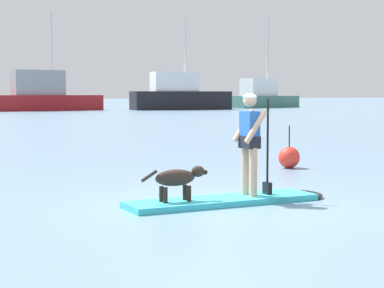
{
  "coord_description": "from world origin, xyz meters",
  "views": [
    {
      "loc": [
        -5.46,
        -8.86,
        1.78
      ],
      "look_at": [
        0.0,
        1.0,
        0.9
      ],
      "focal_mm": 61.07,
      "sensor_mm": 36.0,
      "label": 1
    }
  ],
  "objects": [
    {
      "name": "moored_boat_far_port",
      "position": [
        27.78,
        54.04,
        1.55
      ],
      "size": [
        11.14,
        5.06,
        9.98
      ],
      "color": "black",
      "rests_on": "ground_plane"
    },
    {
      "name": "moored_boat_port",
      "position": [
        41.56,
        57.97,
        1.36
      ],
      "size": [
        10.48,
        5.14,
        11.31
      ],
      "color": "#3F7266",
      "rests_on": "ground_plane"
    },
    {
      "name": "paddleboard",
      "position": [
        0.23,
        -0.01,
        0.05
      ],
      "size": [
        3.52,
        0.96,
        0.1
      ],
      "color": "#33B2BF",
      "rests_on": "ground_plane"
    },
    {
      "name": "dog",
      "position": [
        -0.78,
        0.04,
        0.46
      ],
      "size": [
        1.13,
        0.25,
        0.54
      ],
      "color": "#2D231E",
      "rests_on": "paddleboard"
    },
    {
      "name": "person_paddler",
      "position": [
        0.52,
        -0.03,
        1.06
      ],
      "size": [
        0.61,
        0.49,
        1.67
      ],
      "color": "tan",
      "rests_on": "paddleboard"
    },
    {
      "name": "ground_plane",
      "position": [
        0.0,
        0.0,
        0.0
      ],
      "size": [
        400.0,
        400.0,
        0.0
      ],
      "primitive_type": "plane",
      "color": "slate"
    },
    {
      "name": "marker_buoy",
      "position": [
        4.04,
        3.52,
        0.26
      ],
      "size": [
        0.51,
        0.51,
        1.01
      ],
      "color": "red",
      "rests_on": "ground_plane"
    },
    {
      "name": "moored_boat_far_starboard",
      "position": [
        13.72,
        57.1,
        1.55
      ],
      "size": [
        11.69,
        3.16,
        10.09
      ],
      "color": "maroon",
      "rests_on": "ground_plane"
    }
  ]
}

